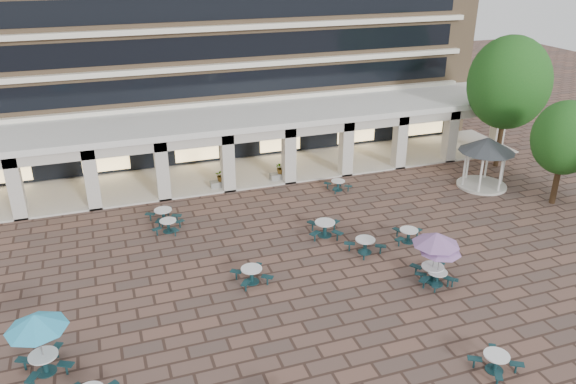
% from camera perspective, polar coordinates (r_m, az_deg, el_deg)
% --- Properties ---
extents(ground, '(120.00, 120.00, 0.00)m').
position_cam_1_polar(ground, '(27.63, 4.46, -9.02)').
color(ground, brown).
rests_on(ground, ground).
extents(retail_arcade, '(42.00, 6.60, 4.40)m').
position_cam_1_polar(retail_arcade, '(39.07, -4.02, 6.00)').
color(retail_arcade, white).
rests_on(retail_arcade, ground).
extents(picnic_table_2, '(1.92, 1.92, 0.74)m').
position_cam_1_polar(picnic_table_2, '(23.66, 20.35, -15.80)').
color(picnic_table_2, '#123238').
rests_on(picnic_table_2, ground).
extents(picnic_table_4, '(2.28, 2.28, 2.63)m').
position_cam_1_polar(picnic_table_4, '(23.03, -24.22, -12.14)').
color(picnic_table_4, '#123238').
rests_on(picnic_table_4, ground).
extents(picnic_table_5, '(1.91, 1.91, 0.78)m').
position_cam_1_polar(picnic_table_5, '(27.29, -3.72, -8.29)').
color(picnic_table_5, '#123238').
rests_on(picnic_table_5, ground).
extents(picnic_table_6, '(2.26, 2.26, 2.61)m').
position_cam_1_polar(picnic_table_6, '(27.35, 14.80, -4.78)').
color(picnic_table_6, '#123238').
rests_on(picnic_table_6, ground).
extents(picnic_table_7, '(2.07, 2.07, 0.79)m').
position_cam_1_polar(picnic_table_7, '(29.97, 7.84, -5.30)').
color(picnic_table_7, '#123238').
rests_on(picnic_table_7, ground).
extents(picnic_table_8, '(1.94, 1.94, 0.71)m').
position_cam_1_polar(picnic_table_8, '(32.49, -12.07, -3.28)').
color(picnic_table_8, '#123238').
rests_on(picnic_table_8, ground).
extents(picnic_table_9, '(2.24, 2.24, 0.85)m').
position_cam_1_polar(picnic_table_9, '(31.38, 3.77, -3.61)').
color(picnic_table_9, '#123238').
rests_on(picnic_table_9, ground).
extents(picnic_table_10, '(2.06, 2.06, 0.75)m').
position_cam_1_polar(picnic_table_10, '(31.40, 12.15, -4.24)').
color(picnic_table_10, '#123238').
rests_on(picnic_table_10, ground).
extents(picnic_table_11, '(1.98, 1.98, 2.29)m').
position_cam_1_polar(picnic_table_11, '(27.25, 15.23, -5.60)').
color(picnic_table_11, '#123238').
rests_on(picnic_table_11, ground).
extents(picnic_table_12, '(2.08, 2.08, 0.78)m').
position_cam_1_polar(picnic_table_12, '(33.68, -12.55, -2.24)').
color(picnic_table_12, '#123238').
rests_on(picnic_table_12, ground).
extents(picnic_table_13, '(1.65, 1.65, 0.68)m').
position_cam_1_polar(picnic_table_13, '(37.24, 5.10, 0.77)').
color(picnic_table_13, '#123238').
rests_on(picnic_table_13, ground).
extents(gazebo, '(3.67, 3.67, 3.41)m').
position_cam_1_polar(gazebo, '(39.13, 19.53, 4.01)').
color(gazebo, beige).
rests_on(gazebo, ground).
extents(tree_east_a, '(3.95, 3.95, 6.58)m').
position_cam_1_polar(tree_east_a, '(37.73, 26.35, 4.94)').
color(tree_east_a, '#46301C').
rests_on(tree_east_a, ground).
extents(tree_east_c, '(5.65, 5.65, 9.41)m').
position_cam_1_polar(tree_east_c, '(42.44, 21.52, 10.28)').
color(tree_east_c, '#46301C').
rests_on(tree_east_c, ground).
extents(planter_left, '(1.50, 0.87, 1.33)m').
position_cam_1_polar(planter_left, '(37.64, -6.78, 1.21)').
color(planter_left, gray).
rests_on(planter_left, ground).
extents(planter_right, '(1.50, 0.78, 1.35)m').
position_cam_1_polar(planter_right, '(38.64, -0.74, 2.03)').
color(planter_right, gray).
rests_on(planter_right, ground).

